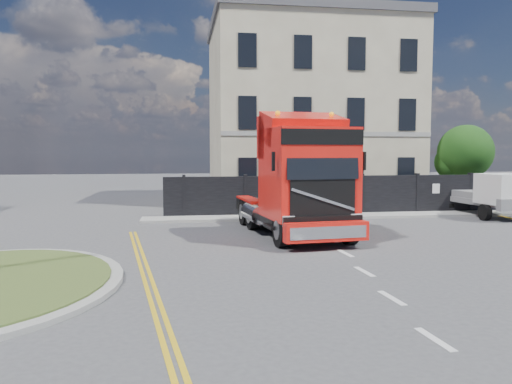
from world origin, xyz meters
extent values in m
plane|color=#424244|center=(0.00, 0.00, 0.00)|extent=(120.00, 120.00, 0.00)
cube|color=black|center=(6.00, 9.00, 1.00)|extent=(18.00, 0.25, 2.00)
cube|color=silver|center=(14.50, 9.00, 1.00)|extent=(2.60, 0.12, 2.00)
cube|color=beige|center=(6.00, 16.50, 5.50)|extent=(12.00, 10.00, 11.00)
cube|color=#49494E|center=(6.00, 16.50, 11.25)|extent=(12.30, 10.30, 0.50)
cube|color=beige|center=(3.00, 16.50, 12.00)|extent=(0.80, 0.80, 1.60)
cube|color=beige|center=(9.00, 16.50, 12.00)|extent=(0.80, 0.80, 1.60)
cylinder|color=#382619|center=(14.50, 12.00, 1.20)|extent=(0.24, 0.24, 2.40)
sphere|color=#143710|center=(14.50, 12.00, 3.20)|extent=(3.20, 3.20, 3.20)
sphere|color=#143710|center=(14.00, 12.40, 2.60)|extent=(2.20, 2.20, 2.20)
cube|color=gray|center=(6.00, 8.10, 0.06)|extent=(20.00, 1.60, 0.12)
cube|color=black|center=(2.10, 3.88, 0.85)|extent=(3.48, 7.38, 0.51)
cube|color=red|center=(2.30, 1.91, 2.44)|extent=(3.12, 3.22, 3.17)
cube|color=red|center=(2.18, 3.09, 3.74)|extent=(2.92, 1.30, 1.59)
cube|color=black|center=(2.44, 0.47, 2.89)|extent=(2.49, 0.32, 1.19)
cube|color=red|center=(2.48, 0.10, 0.62)|extent=(2.86, 0.68, 0.62)
cylinder|color=black|center=(1.17, 0.88, 0.59)|extent=(0.48, 1.21, 1.18)
cylinder|color=gray|center=(1.17, 0.88, 0.59)|extent=(0.47, 0.69, 0.65)
cylinder|color=black|center=(3.60, 1.13, 0.59)|extent=(0.48, 1.21, 1.18)
cylinder|color=gray|center=(3.60, 1.13, 0.59)|extent=(0.47, 0.69, 0.65)
cylinder|color=black|center=(0.76, 4.89, 0.59)|extent=(0.48, 1.21, 1.18)
cylinder|color=gray|center=(0.76, 4.89, 0.59)|extent=(0.47, 0.69, 0.65)
cylinder|color=black|center=(3.20, 5.13, 0.59)|extent=(0.48, 1.21, 1.18)
cylinder|color=gray|center=(3.20, 5.13, 0.59)|extent=(0.47, 0.69, 0.65)
cylinder|color=black|center=(0.63, 6.24, 0.59)|extent=(0.48, 1.21, 1.18)
cylinder|color=gray|center=(0.63, 6.24, 0.59)|extent=(0.47, 0.69, 0.65)
cylinder|color=black|center=(3.06, 6.49, 0.59)|extent=(0.48, 1.21, 1.18)
cylinder|color=gray|center=(3.06, 6.49, 0.59)|extent=(0.47, 0.69, 0.65)
cube|color=slate|center=(12.94, 7.61, 0.76)|extent=(2.42, 5.34, 0.27)
cube|color=silver|center=(12.94, 5.98, 1.47)|extent=(2.19, 2.09, 1.41)
cylinder|color=black|center=(11.90, 5.98, 0.38)|extent=(0.27, 0.76, 0.76)
cylinder|color=black|center=(11.90, 9.24, 0.38)|extent=(0.27, 0.76, 0.76)
cylinder|color=black|center=(13.97, 9.24, 0.38)|extent=(0.27, 0.76, 0.76)
camera|label=1|loc=(-2.16, -15.31, 3.18)|focal=35.00mm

